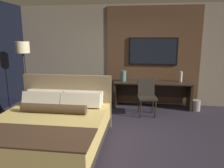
{
  "coord_description": "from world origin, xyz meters",
  "views": [
    {
      "loc": [
        0.53,
        -3.68,
        1.91
      ],
      "look_at": [
        -0.1,
        1.01,
        0.89
      ],
      "focal_mm": 35.0,
      "sensor_mm": 36.0,
      "label": 1
    }
  ],
  "objects": [
    {
      "name": "vase_short",
      "position": [
        1.62,
        2.36,
        0.86
      ],
      "size": [
        0.07,
        0.07,
        0.28
      ],
      "color": "silver",
      "rests_on": "desk"
    },
    {
      "name": "vase_tall",
      "position": [
        0.05,
        2.25,
        0.87
      ],
      "size": [
        0.15,
        0.15,
        0.29
      ],
      "color": "#4C706B",
      "rests_on": "desk"
    },
    {
      "name": "wall_back_tv_panel",
      "position": [
        0.12,
        2.59,
        1.4
      ],
      "size": [
        7.2,
        0.09,
        2.8
      ],
      "color": "gray",
      "rests_on": "ground_plane"
    },
    {
      "name": "tv",
      "position": [
        0.85,
        2.52,
        1.53
      ],
      "size": [
        1.34,
        0.04,
        0.75
      ],
      "color": "black"
    },
    {
      "name": "desk",
      "position": [
        0.85,
        2.28,
        0.5
      ],
      "size": [
        2.08,
        0.58,
        0.72
      ],
      "color": "#2D2319",
      "rests_on": "ground_plane"
    },
    {
      "name": "desk_chair",
      "position": [
        0.69,
        1.64,
        0.54
      ],
      "size": [
        0.5,
        0.51,
        0.9
      ],
      "rotation": [
        0.0,
        0.0,
        0.15
      ],
      "color": "#28231E",
      "rests_on": "ground_plane"
    },
    {
      "name": "ground_plane",
      "position": [
        0.0,
        0.0,
        0.0
      ],
      "size": [
        16.0,
        16.0,
        0.0
      ],
      "primitive_type": "plane",
      "color": "#28232D"
    },
    {
      "name": "bed",
      "position": [
        -1.04,
        -0.22,
        0.33
      ],
      "size": [
        1.93,
        2.15,
        1.13
      ],
      "color": "#33281E",
      "rests_on": "ground_plane"
    },
    {
      "name": "waste_bin",
      "position": [
        2.01,
        2.11,
        0.14
      ],
      "size": [
        0.22,
        0.22,
        0.28
      ],
      "color": "gray",
      "rests_on": "ground_plane"
    },
    {
      "name": "floor_lamp",
      "position": [
        -2.37,
        1.39,
        1.52
      ],
      "size": [
        0.34,
        0.34,
        1.81
      ],
      "color": "#282623",
      "rests_on": "ground_plane"
    }
  ]
}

